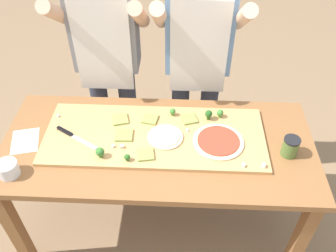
% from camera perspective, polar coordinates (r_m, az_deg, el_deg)
% --- Properties ---
extents(ground_plane, '(8.00, 8.00, 0.00)m').
position_cam_1_polar(ground_plane, '(2.60, -1.30, -14.67)').
color(ground_plane, '#896B4C').
extents(prep_table, '(1.74, 0.77, 0.78)m').
position_cam_1_polar(prep_table, '(2.06, -1.59, -4.67)').
color(prep_table, brown).
rests_on(prep_table, ground).
extents(cutting_board, '(1.23, 0.49, 0.02)m').
position_cam_1_polar(cutting_board, '(2.01, -2.16, -1.58)').
color(cutting_board, tan).
rests_on(cutting_board, prep_table).
extents(chefs_knife, '(0.26, 0.16, 0.02)m').
position_cam_1_polar(chefs_knife, '(2.06, -15.21, -1.35)').
color(chefs_knife, '#B7BABF').
rests_on(chefs_knife, cutting_board).
extents(pizza_whole_cheese_artichoke, '(0.20, 0.20, 0.02)m').
position_cam_1_polar(pizza_whole_cheese_artichoke, '(1.98, -0.44, -1.73)').
color(pizza_whole_cheese_artichoke, beige).
rests_on(pizza_whole_cheese_artichoke, cutting_board).
extents(pizza_whole_tomato_red, '(0.28, 0.28, 0.02)m').
position_cam_1_polar(pizza_whole_tomato_red, '(1.97, 8.02, -2.37)').
color(pizza_whole_tomato_red, beige).
rests_on(pizza_whole_tomato_red, cutting_board).
extents(pizza_slice_near_right, '(0.10, 0.10, 0.01)m').
position_cam_1_polar(pizza_slice_near_right, '(1.89, -3.58, -4.56)').
color(pizza_slice_near_right, '#899E4C').
rests_on(pizza_slice_near_right, cutting_board).
extents(pizza_slice_center, '(0.10, 0.10, 0.01)m').
position_cam_1_polar(pizza_slice_center, '(2.09, 3.40, 1.14)').
color(pizza_slice_center, '#899E4C').
rests_on(pizza_slice_center, cutting_board).
extents(pizza_slice_near_left, '(0.10, 0.10, 0.01)m').
position_cam_1_polar(pizza_slice_near_left, '(2.09, -2.87, 1.12)').
color(pizza_slice_near_left, '#899E4C').
rests_on(pizza_slice_near_left, cutting_board).
extents(pizza_slice_far_left, '(0.11, 0.11, 0.01)m').
position_cam_1_polar(pizza_slice_far_left, '(2.10, -7.64, 1.05)').
color(pizza_slice_far_left, '#899E4C').
rests_on(pizza_slice_far_left, cutting_board).
extents(pizza_slice_far_right, '(0.10, 0.10, 0.01)m').
position_cam_1_polar(pizza_slice_far_right, '(2.00, -7.01, -1.47)').
color(pizza_slice_far_right, '#899E4C').
rests_on(pizza_slice_far_right, cutting_board).
extents(broccoli_floret_front_right, '(0.03, 0.03, 0.04)m').
position_cam_1_polar(broccoli_floret_front_right, '(1.86, -6.54, -4.98)').
color(broccoli_floret_front_right, '#366618').
rests_on(broccoli_floret_front_right, cutting_board).
extents(broccoli_floret_center_left, '(0.04, 0.04, 0.06)m').
position_cam_1_polar(broccoli_floret_center_left, '(2.08, 6.51, 1.88)').
color(broccoli_floret_center_left, '#2C5915').
rests_on(broccoli_floret_center_left, cutting_board).
extents(broccoli_floret_center_right, '(0.05, 0.05, 0.06)m').
position_cam_1_polar(broccoli_floret_center_right, '(1.89, -10.79, -4.12)').
color(broccoli_floret_center_right, '#3F7220').
rests_on(broccoli_floret_center_right, cutting_board).
extents(broccoli_floret_back_left, '(0.04, 0.04, 0.05)m').
position_cam_1_polar(broccoli_floret_back_left, '(2.10, 0.73, 2.33)').
color(broccoli_floret_back_left, '#487A23').
rests_on(broccoli_floret_back_left, cutting_board).
extents(broccoli_floret_front_mid, '(0.04, 0.04, 0.05)m').
position_cam_1_polar(broccoli_floret_front_mid, '(2.11, 8.30, 2.06)').
color(broccoli_floret_front_mid, '#487A23').
rests_on(broccoli_floret_front_mid, cutting_board).
extents(cheese_crumble_a, '(0.02, 0.02, 0.02)m').
position_cam_1_polar(cheese_crumble_a, '(1.88, 11.98, -6.14)').
color(cheese_crumble_a, silver).
rests_on(cheese_crumble_a, cutting_board).
extents(cheese_crumble_b, '(0.02, 0.02, 0.02)m').
position_cam_1_polar(cheese_crumble_b, '(1.94, -7.37, -3.27)').
color(cheese_crumble_b, silver).
rests_on(cheese_crumble_b, cutting_board).
extents(cheese_crumble_c, '(0.02, 0.02, 0.01)m').
position_cam_1_polar(cheese_crumble_c, '(2.02, 3.12, -0.67)').
color(cheese_crumble_c, white).
rests_on(cheese_crumble_c, cutting_board).
extents(cheese_crumble_d, '(0.02, 0.02, 0.01)m').
position_cam_1_polar(cheese_crumble_d, '(1.95, -8.73, -3.19)').
color(cheese_crumble_d, silver).
rests_on(cheese_crumble_d, cutting_board).
extents(cheese_crumble_e, '(0.03, 0.03, 0.02)m').
position_cam_1_polar(cheese_crumble_e, '(1.90, 15.06, -6.10)').
color(cheese_crumble_e, white).
rests_on(cheese_crumble_e, cutting_board).
extents(cheese_crumble_f, '(0.02, 0.02, 0.01)m').
position_cam_1_polar(cheese_crumble_f, '(2.20, -17.12, 1.58)').
color(cheese_crumble_f, white).
rests_on(cheese_crumble_f, cutting_board).
extents(flour_cup, '(0.11, 0.11, 0.08)m').
position_cam_1_polar(flour_cup, '(1.98, -24.13, -6.36)').
color(flour_cup, white).
rests_on(flour_cup, prep_table).
extents(sauce_jar, '(0.09, 0.09, 0.11)m').
position_cam_1_polar(sauce_jar, '(1.99, 18.93, -3.15)').
color(sauce_jar, '#517033').
rests_on(sauce_jar, prep_table).
extents(recipe_note, '(0.19, 0.22, 0.00)m').
position_cam_1_polar(recipe_note, '(2.14, -21.83, -2.22)').
color(recipe_note, white).
rests_on(recipe_note, prep_table).
extents(cook_left, '(0.54, 0.39, 1.67)m').
position_cam_1_polar(cook_left, '(2.33, -9.69, 11.53)').
color(cook_left, '#333847').
rests_on(cook_left, ground).
extents(cook_right, '(0.54, 0.39, 1.67)m').
position_cam_1_polar(cook_right, '(2.28, 4.78, 11.31)').
color(cook_right, '#333847').
rests_on(cook_right, ground).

